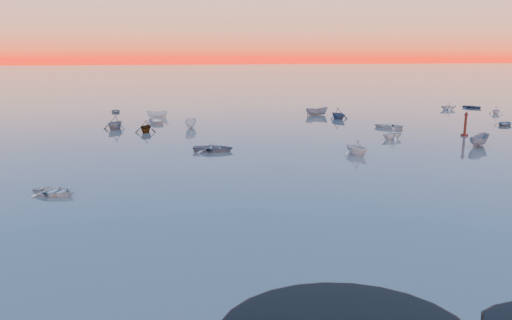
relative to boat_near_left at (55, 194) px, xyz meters
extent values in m
plane|color=#625A52|center=(20.89, 76.00, 0.00)|extent=(600.00, 600.00, 0.00)
imported|color=silver|center=(0.00, 0.00, 0.00)|extent=(3.19, 4.03, 0.94)
imported|color=slate|center=(47.30, 13.27, 0.00)|extent=(4.00, 4.53, 1.49)
imported|color=silver|center=(30.61, 11.36, 0.00)|extent=(4.11, 2.92, 1.31)
cylinder|color=#42130E|center=(50.08, 20.74, 0.06)|extent=(1.00, 1.00, 0.33)
cylinder|color=#42130E|center=(50.08, 20.74, 1.45)|extent=(0.36, 0.36, 2.89)
cone|color=#42130E|center=(50.08, 20.74, 3.17)|extent=(0.67, 0.67, 0.56)
camera|label=1|loc=(9.66, -41.98, 11.69)|focal=35.00mm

